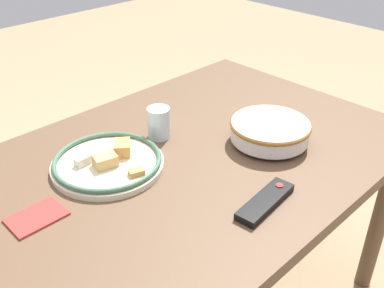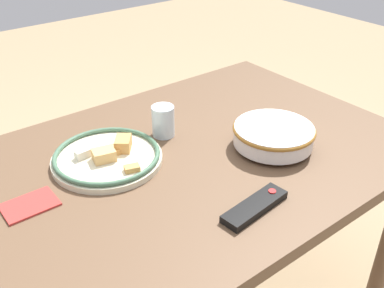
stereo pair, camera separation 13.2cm
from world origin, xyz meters
The scene contains 6 objects.
dining_table centered at (0.00, 0.00, 0.64)m, with size 1.51×0.92×0.71m.
noodle_bowl centered at (-0.31, 0.12, 0.75)m, with size 0.25×0.25×0.07m.
food_plate centered at (0.13, -0.11, 0.73)m, with size 0.32×0.32×0.06m.
tv_remote centered at (-0.05, 0.31, 0.72)m, with size 0.20×0.08×0.02m.
drinking_glass centered at (-0.09, -0.14, 0.76)m, with size 0.07×0.07×0.10m.
folded_napkin centered at (0.39, -0.05, 0.71)m, with size 0.13×0.09×0.01m.
Camera 2 is at (0.61, 0.90, 1.43)m, focal length 42.00 mm.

